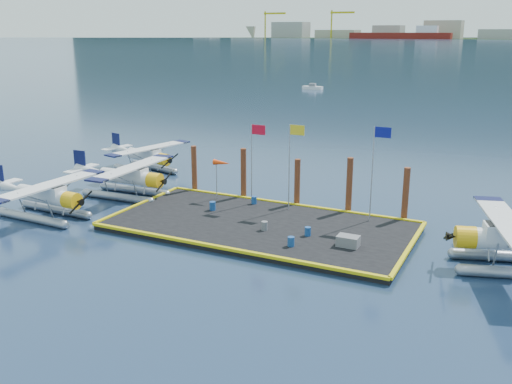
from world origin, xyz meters
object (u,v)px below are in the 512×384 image
(seaplane_c, at_px, (147,158))
(piling_0, at_px, (194,170))
(piling_3, at_px, (349,187))
(piling_2, at_px, (297,184))
(piling_4, at_px, (405,196))
(windsock, at_px, (222,164))
(drum_3, at_px, (264,226))
(seaplane_a, at_px, (46,198))
(piling_1, at_px, (244,175))
(flagpole_red, at_px, (254,152))
(drum_0, at_px, (213,206))
(flagpole_blue, at_px, (376,160))
(drum_2, at_px, (308,231))
(flagpole_yellow, at_px, (292,154))
(seaplane_b, at_px, (129,179))
(drum_1, at_px, (291,242))
(crate, at_px, (348,241))
(drum_5, at_px, (254,200))

(seaplane_c, relative_size, piling_0, 2.30)
(piling_3, bearing_deg, seaplane_c, 168.49)
(piling_2, height_order, piling_4, piling_4)
(piling_2, bearing_deg, windsock, -163.85)
(drum_3, relative_size, windsock, 0.19)
(seaplane_c, distance_m, piling_4, 25.22)
(seaplane_a, relative_size, piling_1, 2.29)
(drum_3, height_order, flagpole_red, flagpole_red)
(drum_0, height_order, piling_4, piling_4)
(flagpole_blue, bearing_deg, drum_0, -166.60)
(seaplane_a, xyz_separation_m, drum_2, (18.33, 3.78, -0.81))
(drum_2, bearing_deg, piling_4, 52.54)
(drum_0, height_order, piling_0, piling_0)
(flagpole_yellow, xyz_separation_m, piling_4, (7.80, 1.60, -2.51))
(seaplane_b, height_order, drum_3, seaplane_b)
(seaplane_b, xyz_separation_m, drum_0, (8.28, -1.08, -0.78))
(drum_1, distance_m, piling_4, 9.82)
(drum_0, bearing_deg, flagpole_red, 51.99)
(piling_3, distance_m, piling_4, 4.00)
(drum_1, distance_m, windsock, 11.17)
(piling_1, bearing_deg, drum_0, -94.74)
(drum_2, height_order, flagpole_red, flagpole_red)
(drum_3, xyz_separation_m, windsock, (-5.87, 4.84, 2.54))
(piling_0, bearing_deg, crate, -24.36)
(drum_5, relative_size, piling_2, 0.15)
(drum_1, xyz_separation_m, flagpole_blue, (3.19, 6.75, 3.99))
(drum_0, height_order, drum_3, drum_0)
(piling_0, bearing_deg, piling_4, 0.00)
(windsock, bearing_deg, piling_0, 155.27)
(seaplane_b, height_order, seaplane_c, seaplane_b)
(drum_0, relative_size, piling_0, 0.16)
(piling_1, relative_size, piling_4, 1.05)
(drum_2, height_order, windsock, windsock)
(piling_1, bearing_deg, piling_4, 0.00)
(drum_1, bearing_deg, seaplane_b, 162.15)
(seaplane_c, height_order, flagpole_blue, flagpole_blue)
(seaplane_a, xyz_separation_m, flagpole_red, (12.27, 8.37, 2.90))
(drum_3, bearing_deg, piling_2, 93.08)
(drum_3, xyz_separation_m, piling_1, (-4.85, 6.44, 1.41))
(piling_1, bearing_deg, piling_2, 0.00)
(windsock, distance_m, piling_4, 13.68)
(drum_2, distance_m, piling_1, 10.03)
(drum_0, distance_m, piling_3, 9.91)
(seaplane_a, bearing_deg, crate, 100.14)
(piling_3, bearing_deg, drum_3, -119.55)
(drum_3, bearing_deg, windsock, 140.48)
(flagpole_blue, distance_m, piling_3, 3.72)
(seaplane_c, height_order, windsock, windsock)
(windsock, xyz_separation_m, piling_1, (1.03, 1.60, -1.13))
(drum_2, distance_m, piling_4, 7.91)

